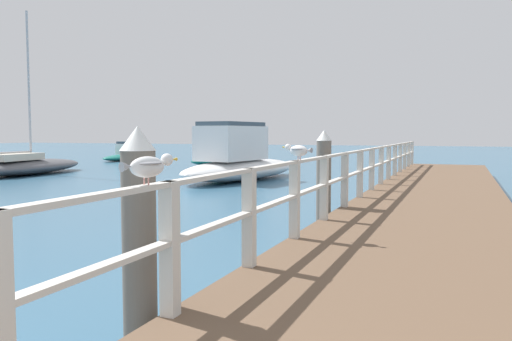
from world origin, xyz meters
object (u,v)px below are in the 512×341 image
(seagull_background, at_px, (298,150))
(boat_0, at_px, (25,166))
(seagull_foreground, at_px, (148,166))
(boat_3, at_px, (228,154))
(boat_4, at_px, (127,154))
(boat_5, at_px, (239,161))
(dock_piling_near, at_px, (139,243))
(dock_piling_far, at_px, (324,180))

(seagull_background, height_order, boat_0, boat_0)
(seagull_foreground, bearing_deg, boat_0, 157.96)
(boat_3, bearing_deg, seagull_background, -53.38)
(boat_4, distance_m, boat_5, 17.09)
(seagull_background, xyz_separation_m, boat_5, (-6.16, 12.07, -0.87))
(dock_piling_near, relative_size, seagull_background, 4.13)
(boat_0, bearing_deg, boat_3, 54.38)
(dock_piling_near, bearing_deg, boat_4, 125.93)
(seagull_background, xyz_separation_m, boat_3, (-10.80, 21.03, -1.01))
(dock_piling_near, relative_size, seagull_foreground, 4.16)
(dock_piling_near, relative_size, boat_0, 0.26)
(dock_piling_far, relative_size, seagull_foreground, 4.16)
(dock_piling_far, distance_m, seagull_background, 2.98)
(dock_piling_far, height_order, seagull_foreground, dock_piling_far)
(dock_piling_near, distance_m, seagull_foreground, 0.88)
(boat_3, distance_m, boat_4, 8.74)
(seagull_background, bearing_deg, boat_0, 74.15)
(dock_piling_far, bearing_deg, boat_0, 152.72)
(seagull_background, height_order, boat_3, boat_3)
(dock_piling_near, bearing_deg, seagull_background, 83.33)
(seagull_background, bearing_deg, dock_piling_near, -168.29)
(boat_3, bearing_deg, dock_piling_far, -50.68)
(seagull_background, bearing_deg, boat_5, 45.42)
(seagull_background, distance_m, boat_3, 23.66)
(dock_piling_far, xyz_separation_m, boat_3, (-10.42, 18.15, -0.34))
(dock_piling_far, bearing_deg, boat_5, 122.20)
(seagull_background, distance_m, boat_0, 19.77)
(seagull_foreground, bearing_deg, boat_5, 131.47)
(boat_3, xyz_separation_m, boat_4, (-8.52, 1.93, -0.20))
(boat_0, height_order, boat_4, boat_0)
(dock_piling_far, distance_m, boat_0, 17.94)
(dock_piling_far, height_order, boat_4, dock_piling_far)
(seagull_background, height_order, boat_5, boat_5)
(dock_piling_near, relative_size, boat_4, 0.39)
(boat_0, bearing_deg, boat_4, 97.63)
(dock_piling_near, height_order, boat_4, dock_piling_near)
(seagull_background, relative_size, boat_5, 0.06)
(dock_piling_near, xyz_separation_m, seagull_background, (0.37, 3.18, 0.67))
(boat_3, relative_size, boat_5, 0.84)
(dock_piling_far, xyz_separation_m, boat_5, (-5.78, 9.19, -0.21))
(dock_piling_far, height_order, seagull_background, dock_piling_far)
(boat_3, height_order, boat_5, boat_5)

